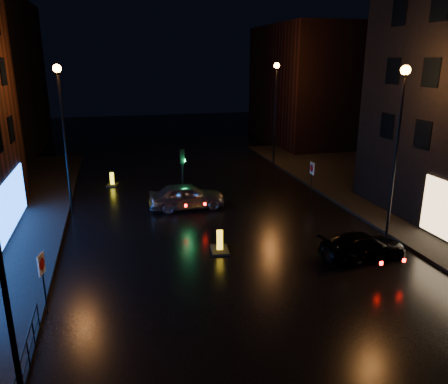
{
  "coord_description": "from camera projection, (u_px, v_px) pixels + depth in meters",
  "views": [
    {
      "loc": [
        -5.22,
        -11.67,
        8.62
      ],
      "look_at": [
        -0.43,
        6.82,
        2.8
      ],
      "focal_mm": 35.0,
      "sensor_mm": 36.0,
      "label": 1
    }
  ],
  "objects": [
    {
      "name": "dark_sedan",
      "position": [
        363.0,
        246.0,
        19.57
      ],
      "size": [
        4.1,
        1.85,
        1.17
      ],
      "primitive_type": "imported",
      "rotation": [
        0.0,
        0.0,
        1.63
      ],
      "color": "black",
      "rests_on": "ground"
    },
    {
      "name": "street_lamp_lfar",
      "position": [
        62.0,
        117.0,
        24.04
      ],
      "size": [
        0.44,
        0.44,
        8.37
      ],
      "color": "black",
      "rests_on": "ground"
    },
    {
      "name": "building_far_right",
      "position": [
        306.0,
        85.0,
        46.04
      ],
      "size": [
        8.0,
        14.0,
        12.0
      ],
      "primitive_type": "cube",
      "color": "black",
      "rests_on": "ground"
    },
    {
      "name": "bollard_near",
      "position": [
        220.0,
        247.0,
        20.41
      ],
      "size": [
        0.93,
        1.27,
        1.04
      ],
      "rotation": [
        0.0,
        0.0,
        -0.13
      ],
      "color": "black",
      "rests_on": "ground"
    },
    {
      "name": "traffic_signal",
      "position": [
        183.0,
        196.0,
        27.1
      ],
      "size": [
        1.4,
        2.4,
        3.45
      ],
      "color": "black",
      "rests_on": "ground"
    },
    {
      "name": "road_sign_right",
      "position": [
        312.0,
        171.0,
        27.79
      ],
      "size": [
        0.09,
        0.57,
        2.37
      ],
      "rotation": [
        0.0,
        0.0,
        3.09
      ],
      "color": "black",
      "rests_on": "ground"
    },
    {
      "name": "bollard_far",
      "position": [
        112.0,
        183.0,
        31.06
      ],
      "size": [
        0.94,
        1.21,
        0.94
      ],
      "rotation": [
        0.0,
        0.0,
        -0.23
      ],
      "color": "black",
      "rests_on": "ground"
    },
    {
      "name": "silver_hatchback",
      "position": [
        187.0,
        196.0,
        26.14
      ],
      "size": [
        4.53,
        1.88,
        1.53
      ],
      "primitive_type": "imported",
      "rotation": [
        0.0,
        0.0,
        1.56
      ],
      "color": "#9E9FA5",
      "rests_on": "ground"
    },
    {
      "name": "road_sign_left",
      "position": [
        42.0,
        269.0,
        15.06
      ],
      "size": [
        0.17,
        0.54,
        2.24
      ],
      "rotation": [
        0.0,
        0.0,
        -0.22
      ],
      "color": "black",
      "rests_on": "ground"
    },
    {
      "name": "ground",
      "position": [
        288.0,
        329.0,
        14.56
      ],
      "size": [
        120.0,
        120.0,
        0.0
      ],
      "primitive_type": "plane",
      "color": "black",
      "rests_on": "ground"
    },
    {
      "name": "guard_railing",
      "position": [
        21.0,
        371.0,
        11.51
      ],
      "size": [
        0.05,
        6.04,
        1.0
      ],
      "color": "black",
      "rests_on": "ground"
    },
    {
      "name": "street_lamp_rfar",
      "position": [
        276.0,
        99.0,
        35.19
      ],
      "size": [
        0.44,
        0.44,
        8.37
      ],
      "color": "black",
      "rests_on": "ground"
    },
    {
      "name": "street_lamp_rnear",
      "position": [
        399.0,
        128.0,
        20.37
      ],
      "size": [
        0.44,
        0.44,
        8.37
      ],
      "color": "black",
      "rests_on": "ground"
    }
  ]
}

